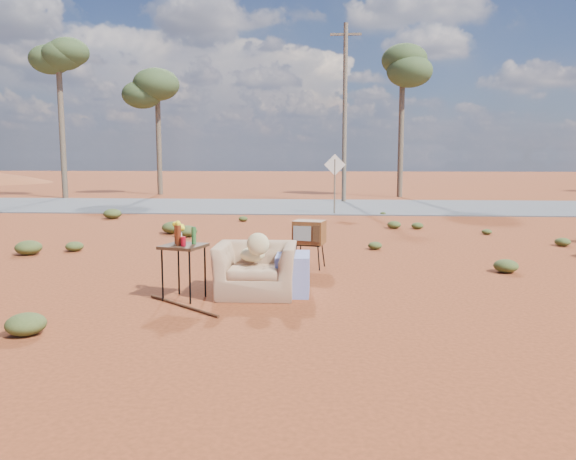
{
  "coord_description": "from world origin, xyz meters",
  "views": [
    {
      "loc": [
        1.22,
        -8.53,
        2.11
      ],
      "look_at": [
        0.53,
        1.4,
        0.8
      ],
      "focal_mm": 35.0,
      "sensor_mm": 36.0,
      "label": 1
    }
  ],
  "objects": [
    {
      "name": "eucalyptus_left",
      "position": [
        -12.0,
        19.0,
        6.92
      ],
      "size": [
        3.2,
        3.2,
        8.1
      ],
      "color": "brown",
      "rests_on": "ground"
    },
    {
      "name": "road_sign",
      "position": [
        1.5,
        12.0,
        1.5
      ],
      "size": [
        0.78,
        0.06,
        2.19
      ],
      "color": "brown",
      "rests_on": "ground"
    },
    {
      "name": "utility_pole_center",
      "position": [
        2.0,
        17.5,
        4.15
      ],
      "size": [
        1.4,
        0.2,
        8.0
      ],
      "color": "brown",
      "rests_on": "ground"
    },
    {
      "name": "tv_unit",
      "position": [
        0.89,
        1.98,
        0.67
      ],
      "size": [
        0.65,
        0.57,
        0.91
      ],
      "rotation": [
        0.0,
        0.0,
        -0.23
      ],
      "color": "black",
      "rests_on": "ground"
    },
    {
      "name": "eucalyptus_center",
      "position": [
        5.0,
        21.0,
        6.43
      ],
      "size": [
        3.2,
        3.2,
        7.6
      ],
      "color": "brown",
      "rests_on": "ground"
    },
    {
      "name": "armchair",
      "position": [
        0.25,
        -0.14,
        0.49
      ],
      "size": [
        1.43,
        0.92,
        1.06
      ],
      "rotation": [
        0.0,
        0.0,
        0.02
      ],
      "color": "#9C7555",
      "rests_on": "ground"
    },
    {
      "name": "rusty_bar",
      "position": [
        -0.79,
        -0.95,
        0.02
      ],
      "size": [
        1.24,
        1.05,
        0.04
      ],
      "primitive_type": "cylinder",
      "rotation": [
        0.0,
        1.57,
        -0.7
      ],
      "color": "#4A2813",
      "rests_on": "ground"
    },
    {
      "name": "side_table",
      "position": [
        -0.91,
        -0.45,
        0.84
      ],
      "size": [
        0.7,
        0.7,
        1.14
      ],
      "rotation": [
        0.0,
        0.0,
        -0.28
      ],
      "color": "#382414",
      "rests_on": "ground"
    },
    {
      "name": "ground",
      "position": [
        0.0,
        0.0,
        0.0
      ],
      "size": [
        140.0,
        140.0,
        0.0
      ],
      "primitive_type": "plane",
      "color": "brown",
      "rests_on": "ground"
    },
    {
      "name": "highway",
      "position": [
        0.0,
        15.0,
        0.02
      ],
      "size": [
        140.0,
        7.0,
        0.04
      ],
      "primitive_type": "cube",
      "color": "#565659",
      "rests_on": "ground"
    },
    {
      "name": "eucalyptus_near_left",
      "position": [
        -8.0,
        22.0,
        5.45
      ],
      "size": [
        3.2,
        3.2,
        6.6
      ],
      "color": "brown",
      "rests_on": "ground"
    },
    {
      "name": "scrub_patch",
      "position": [
        -0.82,
        4.41,
        0.14
      ],
      "size": [
        17.49,
        8.07,
        0.33
      ],
      "color": "#465023",
      "rests_on": "ground"
    }
  ]
}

